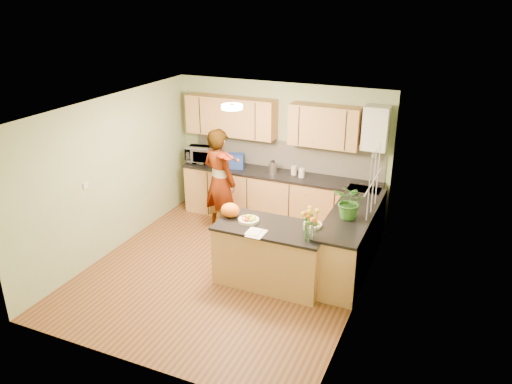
% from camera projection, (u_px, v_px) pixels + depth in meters
% --- Properties ---
extents(floor, '(4.50, 4.50, 0.00)m').
position_uv_depth(floor, '(226.00, 270.00, 7.61)').
color(floor, '#552E18').
rests_on(floor, ground).
extents(ceiling, '(4.00, 4.50, 0.02)m').
position_uv_depth(ceiling, '(222.00, 108.00, 6.67)').
color(ceiling, silver).
rests_on(ceiling, wall_back).
extents(wall_back, '(4.00, 0.02, 2.50)m').
position_uv_depth(wall_back, '(280.00, 151.00, 9.05)').
color(wall_back, '#92A173').
rests_on(wall_back, floor).
extents(wall_front, '(4.00, 0.02, 2.50)m').
position_uv_depth(wall_front, '(128.00, 270.00, 5.23)').
color(wall_front, '#92A173').
rests_on(wall_front, floor).
extents(wall_left, '(0.02, 4.50, 2.50)m').
position_uv_depth(wall_left, '(111.00, 175.00, 7.88)').
color(wall_left, '#92A173').
rests_on(wall_left, floor).
extents(wall_right, '(0.02, 4.50, 2.50)m').
position_uv_depth(wall_right, '(363.00, 218.00, 6.40)').
color(wall_right, '#92A173').
rests_on(wall_right, floor).
extents(back_counter, '(3.64, 0.62, 0.94)m').
position_uv_depth(back_counter, '(279.00, 198.00, 9.05)').
color(back_counter, '#B67C49').
rests_on(back_counter, floor).
extents(right_counter, '(0.62, 2.24, 0.94)m').
position_uv_depth(right_counter, '(351.00, 240.00, 7.53)').
color(right_counter, '#B67C49').
rests_on(right_counter, floor).
extents(splashback, '(3.60, 0.02, 0.52)m').
position_uv_depth(splashback, '(285.00, 155.00, 9.02)').
color(splashback, beige).
rests_on(splashback, back_counter).
extents(upper_cabinets, '(3.20, 0.34, 0.70)m').
position_uv_depth(upper_cabinets, '(268.00, 120.00, 8.75)').
color(upper_cabinets, '#B67C49').
rests_on(upper_cabinets, wall_back).
extents(boiler, '(0.40, 0.30, 0.86)m').
position_uv_depth(boiler, '(376.00, 128.00, 8.05)').
color(boiler, white).
rests_on(boiler, wall_back).
extents(window_right, '(0.01, 1.30, 1.05)m').
position_uv_depth(window_right, '(374.00, 181.00, 6.80)').
color(window_right, white).
rests_on(window_right, wall_right).
extents(light_switch, '(0.02, 0.09, 0.09)m').
position_uv_depth(light_switch, '(86.00, 185.00, 7.34)').
color(light_switch, white).
rests_on(light_switch, wall_left).
extents(ceiling_lamp, '(0.30, 0.30, 0.07)m').
position_uv_depth(ceiling_lamp, '(232.00, 107.00, 6.94)').
color(ceiling_lamp, '#FFEABF').
rests_on(ceiling_lamp, ceiling).
extents(peninsula_island, '(1.57, 0.81, 0.90)m').
position_uv_depth(peninsula_island, '(271.00, 254.00, 7.15)').
color(peninsula_island, '#B67C49').
rests_on(peninsula_island, floor).
extents(fruit_dish, '(0.30, 0.30, 0.11)m').
position_uv_depth(fruit_dish, '(249.00, 219.00, 7.10)').
color(fruit_dish, beige).
rests_on(fruit_dish, peninsula_island).
extents(orange_bowl, '(0.26, 0.26, 0.15)m').
position_uv_depth(orange_bowl, '(313.00, 224.00, 6.88)').
color(orange_bowl, beige).
rests_on(orange_bowl, peninsula_island).
extents(flower_vase, '(0.28, 0.28, 0.52)m').
position_uv_depth(flower_vase, '(309.00, 216.00, 6.48)').
color(flower_vase, silver).
rests_on(flower_vase, peninsula_island).
extents(orange_bag, '(0.34, 0.31, 0.21)m').
position_uv_depth(orange_bag, '(230.00, 210.00, 7.23)').
color(orange_bag, orange).
rests_on(orange_bag, peninsula_island).
extents(papers, '(0.22, 0.30, 0.01)m').
position_uv_depth(papers, '(256.00, 233.00, 6.76)').
color(papers, white).
rests_on(papers, peninsula_island).
extents(violinist, '(0.79, 0.64, 1.86)m').
position_uv_depth(violinist, '(220.00, 181.00, 8.52)').
color(violinist, '#ECBC90').
rests_on(violinist, floor).
extents(violin, '(0.70, 0.61, 0.17)m').
position_uv_depth(violin, '(223.00, 155.00, 8.05)').
color(violin, '#4E0F04').
rests_on(violin, violinist).
extents(microwave, '(0.57, 0.42, 0.29)m').
position_uv_depth(microwave, '(201.00, 155.00, 9.40)').
color(microwave, white).
rests_on(microwave, back_counter).
extents(blue_box, '(0.37, 0.32, 0.26)m').
position_uv_depth(blue_box, '(235.00, 161.00, 9.12)').
color(blue_box, navy).
rests_on(blue_box, back_counter).
extents(kettle, '(0.15, 0.15, 0.28)m').
position_uv_depth(kettle, '(273.00, 167.00, 8.85)').
color(kettle, '#BBBBBF').
rests_on(kettle, back_counter).
extents(jar_cream, '(0.12, 0.12, 0.16)m').
position_uv_depth(jar_cream, '(294.00, 170.00, 8.79)').
color(jar_cream, beige).
rests_on(jar_cream, back_counter).
extents(jar_white, '(0.13, 0.13, 0.16)m').
position_uv_depth(jar_white, '(302.00, 173.00, 8.66)').
color(jar_white, white).
rests_on(jar_white, back_counter).
extents(potted_plant, '(0.58, 0.54, 0.52)m').
position_uv_depth(potted_plant, '(351.00, 202.00, 7.03)').
color(potted_plant, '#306822').
rests_on(potted_plant, right_counter).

